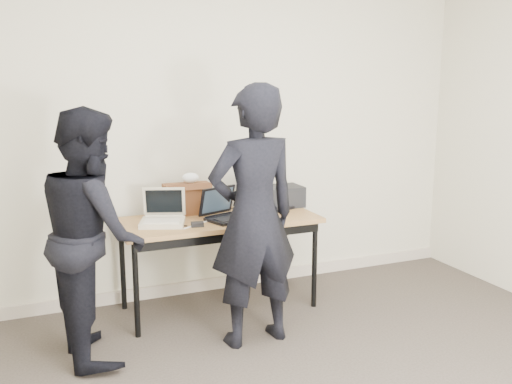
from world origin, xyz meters
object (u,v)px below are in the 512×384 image
laptop_right (263,201)px  desk (219,226)px  equipment_box (283,196)px  leather_satchel (187,198)px  person_typist (254,217)px  laptop_center (225,212)px  laptop_beige (163,217)px  person_observer (92,234)px

laptop_right → desk: bearing=179.3°
desk → equipment_box: (0.63, 0.19, 0.14)m
leather_satchel → person_typist: (0.21, -0.84, 0.02)m
leather_satchel → equipment_box: leather_satchel is taller
leather_satchel → person_typist: person_typist is taller
person_typist → desk: bearing=-92.2°
laptop_center → laptop_right: bearing=8.7°
laptop_beige → person_typist: (0.46, -0.62, 0.10)m
laptop_center → leather_satchel: size_ratio=1.06×
laptop_right → person_typist: bearing=-140.3°
desk → person_typist: size_ratio=0.86×
desk → laptop_right: bearing=22.2°
desk → person_observer: 1.05m
laptop_beige → person_typist: size_ratio=0.23×
laptop_beige → laptop_center: size_ratio=1.02×
leather_satchel → equipment_box: size_ratio=1.25×
laptop_center → equipment_box: 0.64m
laptop_center → person_typist: person_typist is taller
laptop_right → person_typist: size_ratio=0.27×
laptop_center → person_observer: size_ratio=0.24×
equipment_box → laptop_center: bearing=-159.2°
laptop_center → leather_satchel: leather_satchel is taller
desk → laptop_beige: (-0.43, 0.01, 0.11)m
laptop_center → person_observer: person_observer is taller
desk → person_typist: 0.65m
leather_satchel → person_observer: 0.99m
desk → laptop_right: size_ratio=3.15×
laptop_beige → person_observer: size_ratio=0.25×
desk → laptop_beige: bearing=179.0°
laptop_beige → laptop_center: 0.47m
laptop_beige → desk: bearing=19.1°
desk → leather_satchel: leather_satchel is taller
equipment_box → person_typist: (-0.60, -0.81, 0.06)m
desk → laptop_center: laptop_center is taller
laptop_beige → laptop_right: laptop_right is taller
laptop_center → leather_satchel: bearing=110.2°
desk → equipment_box: 0.67m
laptop_right → person_observer: size_ratio=0.30×
desk → laptop_beige: size_ratio=3.81×
desk → person_observer: bearing=-159.2°
laptop_center → person_typist: 0.59m
leather_satchel → laptop_center: bearing=-48.7°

